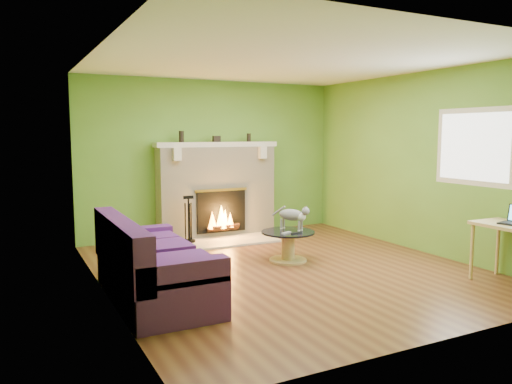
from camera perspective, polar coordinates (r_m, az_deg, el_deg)
floor at (r=6.45m, az=3.56°, el=-8.76°), size 5.00×5.00×0.00m
ceiling at (r=6.28m, az=3.74°, el=14.75°), size 5.00×5.00×0.00m
wall_back at (r=8.48m, az=-4.99°, el=3.85°), size 5.00×0.00×5.00m
wall_front at (r=4.28m, az=20.92°, el=0.62°), size 5.00×0.00×5.00m
wall_left at (r=5.45m, az=-17.19°, el=1.98°), size 0.00×5.00×5.00m
wall_right at (r=7.63m, az=18.39°, el=3.21°), size 0.00×5.00×5.00m
window_frame at (r=7.01m, az=23.65°, el=4.76°), size 0.00×1.20×1.20m
window_pane at (r=7.00m, az=23.61°, el=4.76°), size 0.00×1.06×1.06m
fireplace at (r=8.35m, az=-4.48°, el=0.18°), size 2.10×0.46×1.58m
hearth at (r=8.01m, az=-3.01°, el=-5.59°), size 1.50×0.75×0.03m
mantel at (r=8.28m, az=-4.48°, el=5.45°), size 2.10×0.28×0.08m
sofa at (r=5.36m, az=-12.03°, el=-8.42°), size 0.88×1.93×0.86m
coffee_table at (r=6.79m, az=3.67°, el=-5.94°), size 0.72×0.72×0.41m
cat at (r=6.80m, az=4.06°, el=-2.94°), size 0.45×0.58×0.35m
remote_silver at (r=6.60m, az=3.47°, el=-4.69°), size 0.17×0.11×0.02m
remote_black at (r=6.61m, az=4.63°, el=-4.69°), size 0.17×0.07×0.02m
fire_tools at (r=7.84m, az=-7.69°, el=-3.06°), size 0.20×0.20×0.74m
mantel_vase_left at (r=8.10m, az=-8.52°, el=6.28°), size 0.08×0.08×0.18m
mantel_vase_right at (r=8.55m, az=-0.83°, el=6.24°), size 0.07×0.07×0.14m
mantel_box at (r=8.31m, az=-4.53°, el=6.07°), size 0.12×0.08×0.10m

